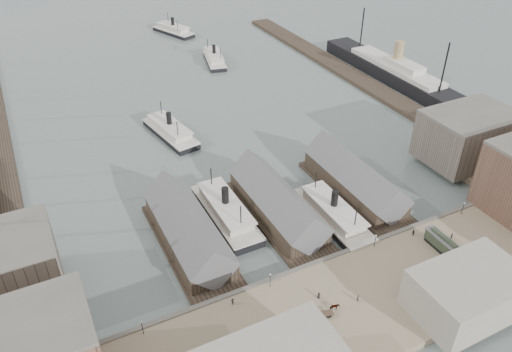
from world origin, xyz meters
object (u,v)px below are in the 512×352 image
ferry_docked_west (226,211)px  ocean_steamer (395,73)px  tram (443,244)px  horse_cart_center (333,309)px  horse_cart_right (414,288)px

ferry_docked_west → ocean_steamer: bearing=27.5°
ferry_docked_west → ocean_steamer: 118.42m
tram → horse_cart_center: (-35.61, -4.16, -1.11)m
ocean_steamer → horse_cart_center: (-98.32, -97.25, -0.96)m
horse_cart_right → tram: bearing=-85.6°
tram → horse_cart_center: size_ratio=2.14×
tram → ocean_steamer: bearing=57.1°
ocean_steamer → tram: bearing=-124.0°
horse_cart_center → horse_cart_right: horse_cart_center is taller
horse_cart_center → horse_cart_right: (20.14, -3.20, -0.04)m
horse_cart_center → horse_cart_right: bearing=-83.3°
ferry_docked_west → horse_cart_right: size_ratio=6.36×
tram → horse_cart_right: (-15.47, -7.36, -1.15)m
tram → horse_cart_right: bearing=-153.5°
tram → ferry_docked_west: bearing=138.9°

